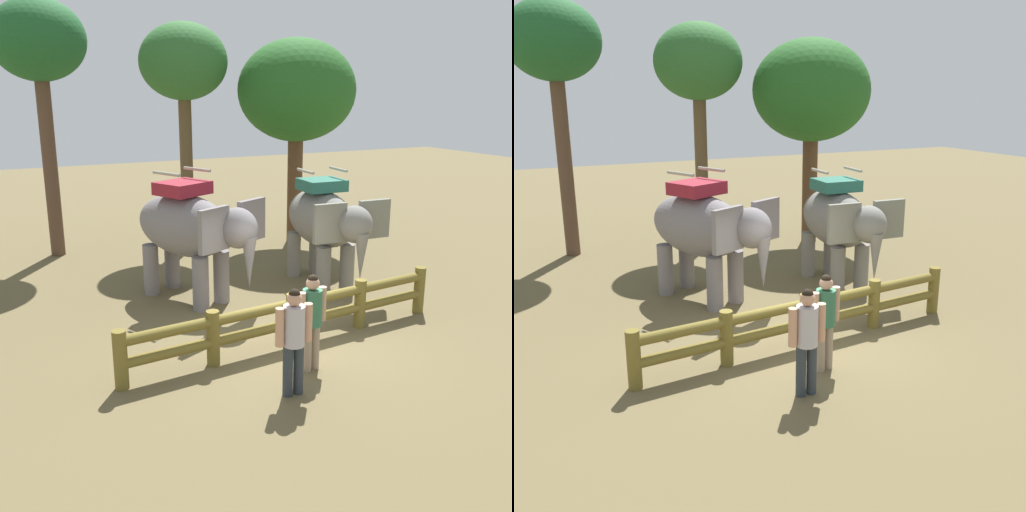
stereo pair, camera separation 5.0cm
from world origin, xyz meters
The scene contains 9 objects.
ground_plane centered at (0.00, 0.00, 0.00)m, with size 60.00×60.00×0.00m, color brown.
log_fence centered at (0.00, 0.04, 0.61)m, with size 7.09×0.83×1.05m.
elephant_near_left centered at (-0.88, 3.27, 1.73)m, with size 2.76×3.64×3.08m.
elephant_center centered at (2.47, 2.82, 1.66)m, with size 1.97×3.45×2.96m.
tourist_woman_in_black centered at (-0.93, -1.68, 1.07)m, with size 0.65×0.37×1.84m.
tourist_man_in_blue centered at (-0.21, -1.05, 1.04)m, with size 0.62×0.42×1.80m.
tree_far_left centered at (0.71, 8.05, 5.47)m, with size 2.63×2.63×6.74m.
tree_back_center centered at (-3.22, 8.76, 5.95)m, with size 2.62×2.62×7.26m.
tree_far_right centered at (4.00, 7.07, 4.74)m, with size 3.64×3.64×6.34m.
Camera 1 is at (-5.25, -9.22, 4.89)m, focal length 41.06 mm.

